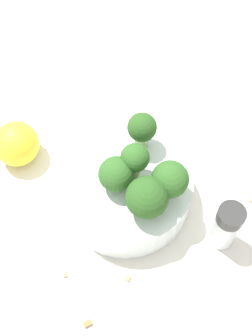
% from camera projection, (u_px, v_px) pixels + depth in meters
% --- Properties ---
extents(ground_plane, '(3.00, 3.00, 0.00)m').
position_uv_depth(ground_plane, '(126.00, 199.00, 0.58)').
color(ground_plane, silver).
extents(bowl, '(0.16, 0.16, 0.05)m').
position_uv_depth(bowl, '(126.00, 190.00, 0.56)').
color(bowl, silver).
rests_on(bowl, ground_plane).
extents(broccoli_floret_0, '(0.05, 0.05, 0.05)m').
position_uv_depth(broccoli_floret_0, '(147.00, 198.00, 0.49)').
color(broccoli_floret_0, '#7A9E5B').
rests_on(broccoli_floret_0, bowl).
extents(broccoli_floret_1, '(0.03, 0.03, 0.05)m').
position_uv_depth(broccoli_floret_1, '(135.00, 159.00, 0.51)').
color(broccoli_floret_1, '#7A9E5B').
rests_on(broccoli_floret_1, bowl).
extents(broccoli_floret_2, '(0.04, 0.04, 0.05)m').
position_uv_depth(broccoli_floret_2, '(116.00, 174.00, 0.51)').
color(broccoli_floret_2, '#8EB770').
rests_on(broccoli_floret_2, bowl).
extents(broccoli_floret_3, '(0.04, 0.04, 0.05)m').
position_uv_depth(broccoli_floret_3, '(171.00, 177.00, 0.50)').
color(broccoli_floret_3, '#8EB770').
rests_on(broccoli_floret_3, bowl).
extents(broccoli_floret_4, '(0.03, 0.03, 0.05)m').
position_uv_depth(broccoli_floret_4, '(146.00, 130.00, 0.53)').
color(broccoli_floret_4, '#8EB770').
rests_on(broccoli_floret_4, bowl).
extents(pepper_shaker, '(0.03, 0.03, 0.07)m').
position_uv_depth(pepper_shaker, '(226.00, 226.00, 0.52)').
color(pepper_shaker, silver).
rests_on(pepper_shaker, ground_plane).
extents(lemon_wedge, '(0.06, 0.06, 0.06)m').
position_uv_depth(lemon_wedge, '(16.00, 144.00, 0.59)').
color(lemon_wedge, yellow).
rests_on(lemon_wedge, ground_plane).
extents(almond_crumb_0, '(0.01, 0.00, 0.01)m').
position_uv_depth(almond_crumb_0, '(120.00, 128.00, 0.63)').
color(almond_crumb_0, olive).
rests_on(almond_crumb_0, ground_plane).
extents(almond_crumb_1, '(0.01, 0.01, 0.01)m').
position_uv_depth(almond_crumb_1, '(128.00, 278.00, 0.53)').
color(almond_crumb_1, '#AD7F4C').
rests_on(almond_crumb_1, ground_plane).
extents(almond_crumb_2, '(0.01, 0.01, 0.01)m').
position_uv_depth(almond_crumb_2, '(65.00, 274.00, 0.53)').
color(almond_crumb_2, tan).
rests_on(almond_crumb_2, ground_plane).
extents(almond_crumb_3, '(0.01, 0.01, 0.01)m').
position_uv_depth(almond_crumb_3, '(87.00, 323.00, 0.50)').
color(almond_crumb_3, olive).
rests_on(almond_crumb_3, ground_plane).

